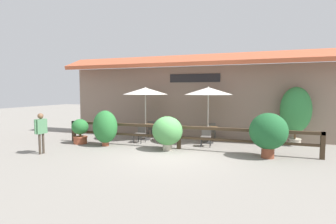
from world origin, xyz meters
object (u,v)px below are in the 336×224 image
object	(u,v)px
dining_table_middle	(208,130)
potted_plant_entrance_palm	(167,131)
potted_plant_broad_leaf	(296,111)
chair_near_streetside	(140,132)
dining_table_near	(146,128)
potted_plant_small_flowering	(105,127)
potted_plant_tall_tropical	(268,132)
patio_umbrella_middle	(208,91)
chair_near_wallside	(153,128)
chair_middle_streetside	(206,136)
patio_umbrella_near	(145,91)
potted_plant_corner_fern	(80,130)
chair_middle_wallside	(211,131)
pedestrian	(41,128)

from	to	relation	value
dining_table_middle	potted_plant_entrance_palm	xyz separation A→B (m)	(-1.26, -1.99, 0.18)
dining_table_middle	potted_plant_broad_leaf	bearing A→B (deg)	13.73
chair_near_streetside	potted_plant_broad_leaf	size ratio (longest dim) A/B	0.33
dining_table_near	potted_plant_small_flowering	bearing A→B (deg)	-118.09
potted_plant_entrance_palm	potted_plant_broad_leaf	distance (m)	5.77
chair_near_streetside	dining_table_middle	xyz separation A→B (m)	(2.95, 0.87, 0.12)
potted_plant_tall_tropical	patio_umbrella_middle	bearing A→B (deg)	141.34
chair_near_wallside	chair_middle_streetside	bearing A→B (deg)	160.77
patio_umbrella_middle	potted_plant_small_flowering	size ratio (longest dim) A/B	1.67
potted_plant_entrance_palm	potted_plant_tall_tropical	bearing A→B (deg)	0.18
patio_umbrella_near	potted_plant_entrance_palm	world-z (taller)	patio_umbrella_near
patio_umbrella_middle	potted_plant_corner_fern	world-z (taller)	patio_umbrella_middle
potted_plant_small_flowering	chair_near_streetside	bearing A→B (deg)	47.44
dining_table_middle	chair_middle_wallside	xyz separation A→B (m)	(0.02, 0.75, -0.12)
chair_middle_streetside	potted_plant_corner_fern	bearing A→B (deg)	-172.96
dining_table_near	potted_plant_entrance_palm	size ratio (longest dim) A/B	0.67
patio_umbrella_middle	pedestrian	bearing A→B (deg)	-143.54
patio_umbrella_near	chair_near_streetside	bearing A→B (deg)	-85.17
potted_plant_tall_tropical	chair_near_wallside	bearing A→B (deg)	154.49
pedestrian	chair_near_wallside	bearing A→B (deg)	158.06
chair_near_streetside	potted_plant_tall_tropical	world-z (taller)	potted_plant_tall_tropical
potted_plant_corner_fern	patio_umbrella_middle	bearing A→B (deg)	20.17
chair_middle_wallside	potted_plant_tall_tropical	xyz separation A→B (m)	(2.45, -2.73, 0.45)
chair_middle_wallside	pedestrian	distance (m)	7.36
patio_umbrella_near	chair_near_wallside	xyz separation A→B (m)	(0.06, 0.74, -1.88)
chair_near_streetside	potted_plant_broad_leaf	world-z (taller)	potted_plant_broad_leaf
chair_middle_wallside	potted_plant_tall_tropical	world-z (taller)	potted_plant_tall_tropical
patio_umbrella_middle	chair_middle_wallside	xyz separation A→B (m)	(0.02, 0.75, -1.88)
dining_table_near	pedestrian	distance (m)	4.69
dining_table_near	chair_middle_streetside	xyz separation A→B (m)	(3.06, -0.61, -0.12)
potted_plant_tall_tropical	potted_plant_broad_leaf	bearing A→B (deg)	67.29
potted_plant_tall_tropical	potted_plant_broad_leaf	distance (m)	3.17
chair_near_wallside	dining_table_middle	xyz separation A→B (m)	(2.95, -0.61, 0.12)
dining_table_middle	potted_plant_small_flowering	bearing A→B (deg)	-152.98
potted_plant_corner_fern	potted_plant_broad_leaf	distance (m)	9.55
chair_near_streetside	potted_plant_corner_fern	world-z (taller)	potted_plant_corner_fern
patio_umbrella_middle	dining_table_middle	xyz separation A→B (m)	(-0.00, 0.00, -1.76)
dining_table_near	potted_plant_corner_fern	bearing A→B (deg)	-142.14
dining_table_near	chair_near_wallside	size ratio (longest dim) A/B	1.09
potted_plant_corner_fern	potted_plant_entrance_palm	world-z (taller)	potted_plant_entrance_palm
potted_plant_tall_tropical	chair_middle_streetside	bearing A→B (deg)	152.99
chair_middle_streetside	potted_plant_entrance_palm	bearing A→B (deg)	-142.18
patio_umbrella_near	potted_plant_entrance_palm	xyz separation A→B (m)	(1.75, -1.86, -1.58)
chair_near_streetside	chair_middle_streetside	distance (m)	3.00
chair_middle_wallside	pedestrian	xyz separation A→B (m)	(-5.53, -4.82, 0.52)
patio_umbrella_near	patio_umbrella_middle	bearing A→B (deg)	2.50
patio_umbrella_near	potted_plant_entrance_palm	size ratio (longest dim) A/B	1.89
chair_near_streetside	pedestrian	bearing A→B (deg)	-121.61
patio_umbrella_middle	potted_plant_corner_fern	distance (m)	5.99
chair_near_streetside	potted_plant_tall_tropical	size ratio (longest dim) A/B	0.53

